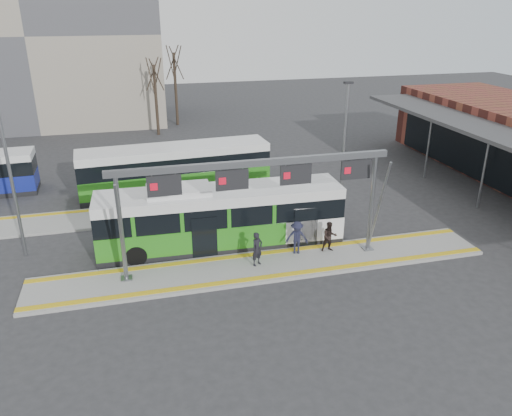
{
  "coord_description": "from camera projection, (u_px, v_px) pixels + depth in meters",
  "views": [
    {
      "loc": [
        -5.72,
        -20.35,
        11.84
      ],
      "look_at": [
        0.3,
        3.0,
        1.87
      ],
      "focal_mm": 35.0,
      "sensor_mm": 36.0,
      "label": 1
    }
  ],
  "objects": [
    {
      "name": "tactile_main",
      "position": [
        266.0,
        264.0,
        23.99
      ],
      "size": [
        22.0,
        2.65,
        0.02
      ],
      "color": "gold",
      "rests_on": "platform_main"
    },
    {
      "name": "tree_mid",
      "position": [
        174.0,
        63.0,
        49.71
      ],
      "size": [
        1.4,
        1.4,
        8.19
      ],
      "color": "#382B21",
      "rests_on": "ground"
    },
    {
      "name": "passenger_b",
      "position": [
        330.0,
        237.0,
        25.04
      ],
      "size": [
        0.8,
        0.64,
        1.58
      ],
      "primitive_type": "imported",
      "rotation": [
        0.0,
        0.0,
        -0.06
      ],
      "color": "black",
      "rests_on": "platform_main"
    },
    {
      "name": "hero_bus",
      "position": [
        220.0,
        218.0,
        25.63
      ],
      "size": [
        12.53,
        3.0,
        3.43
      ],
      "rotation": [
        0.0,
        0.0,
        -0.03
      ],
      "color": "black",
      "rests_on": "ground"
    },
    {
      "name": "tree_left",
      "position": [
        154.0,
        75.0,
        46.01
      ],
      "size": [
        1.4,
        1.4,
        7.42
      ],
      "color": "#382B21",
      "rests_on": "ground"
    },
    {
      "name": "gantry",
      "position": [
        257.0,
        182.0,
        22.56
      ],
      "size": [
        13.0,
        1.68,
        5.2
      ],
      "color": "slate",
      "rests_on": "platform_main"
    },
    {
      "name": "passenger_c",
      "position": [
        297.0,
        237.0,
        24.8
      ],
      "size": [
        1.25,
        0.96,
        1.71
      ],
      "primitive_type": "imported",
      "rotation": [
        0.0,
        0.0,
        -0.33
      ],
      "color": "#1C1D32",
      "rests_on": "platform_main"
    },
    {
      "name": "platform_main",
      "position": [
        265.0,
        266.0,
        24.02
      ],
      "size": [
        22.0,
        3.0,
        0.15
      ],
      "primitive_type": "cube",
      "color": "gray",
      "rests_on": "ground"
    },
    {
      "name": "ground",
      "position": [
        265.0,
        267.0,
        24.05
      ],
      "size": [
        120.0,
        120.0,
        0.0
      ],
      "primitive_type": "plane",
      "color": "#2D2D30",
      "rests_on": "ground"
    },
    {
      "name": "bg_bus_green",
      "position": [
        175.0,
        169.0,
        33.23
      ],
      "size": [
        12.61,
        3.48,
        3.11
      ],
      "rotation": [
        0.0,
        0.0,
        0.07
      ],
      "color": "black",
      "rests_on": "ground"
    },
    {
      "name": "lamp_west",
      "position": [
        10.0,
        172.0,
        23.55
      ],
      "size": [
        0.5,
        0.25,
        8.37
      ],
      "color": "slate",
      "rests_on": "ground"
    },
    {
      "name": "apartment_block",
      "position": [
        34.0,
        31.0,
        49.52
      ],
      "size": [
        24.5,
        12.5,
        18.4
      ],
      "color": "gray",
      "rests_on": "ground"
    },
    {
      "name": "platform_second",
      "position": [
        167.0,
        212.0,
        30.26
      ],
      "size": [
        20.0,
        3.0,
        0.15
      ],
      "primitive_type": "cube",
      "color": "gray",
      "rests_on": "ground"
    },
    {
      "name": "passenger_a",
      "position": [
        257.0,
        249.0,
        23.68
      ],
      "size": [
        0.73,
        0.66,
        1.68
      ],
      "primitive_type": "imported",
      "rotation": [
        0.0,
        0.0,
        0.53
      ],
      "color": "black",
      "rests_on": "platform_main"
    },
    {
      "name": "lamp_east",
      "position": [
        344.0,
        147.0,
        28.43
      ],
      "size": [
        0.5,
        0.25,
        7.86
      ],
      "color": "slate",
      "rests_on": "ground"
    },
    {
      "name": "tactile_second",
      "position": [
        165.0,
        203.0,
        31.26
      ],
      "size": [
        20.0,
        0.35,
        0.02
      ],
      "color": "gold",
      "rests_on": "platform_second"
    }
  ]
}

